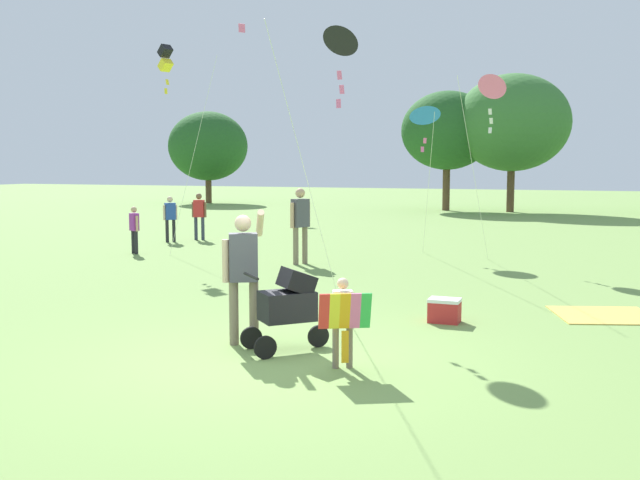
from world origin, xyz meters
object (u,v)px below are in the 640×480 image
(child_with_butterfly_kite, at_px, (343,315))
(person_kid_running, at_px, (300,220))
(kite_adult_black, at_px, (340,44))
(kite_green_novelty, at_px, (166,60))
(kite_orange_delta, at_px, (425,116))
(picnic_blanket, at_px, (605,315))
(person_adult_flyer, at_px, (243,267))
(kite_blue_high, at_px, (492,88))
(person_red_shirt, at_px, (199,213))
(person_couple_left, at_px, (134,226))
(cooler_box, at_px, (444,310))
(stroller, at_px, (289,302))
(person_back_turned, at_px, (170,215))

(child_with_butterfly_kite, relative_size, person_kid_running, 0.59)
(person_kid_running, bearing_deg, kite_adult_black, -60.09)
(person_kid_running, bearing_deg, kite_green_novelty, 175.17)
(kite_orange_delta, distance_m, picnic_blanket, 8.79)
(child_with_butterfly_kite, xyz_separation_m, person_kid_running, (-3.72, 7.72, 0.42))
(person_adult_flyer, distance_m, kite_blue_high, 10.11)
(person_adult_flyer, xyz_separation_m, kite_adult_black, (0.30, 2.81, 3.17))
(child_with_butterfly_kite, xyz_separation_m, kite_adult_black, (-1.25, 3.42, 3.55))
(child_with_butterfly_kite, relative_size, person_adult_flyer, 0.59)
(person_red_shirt, distance_m, person_kid_running, 6.27)
(kite_blue_high, xyz_separation_m, person_red_shirt, (-8.86, 1.51, -3.24))
(person_adult_flyer, xyz_separation_m, person_red_shirt, (-7.11, 10.98, -0.16))
(kite_green_novelty, xyz_separation_m, person_red_shirt, (-1.23, 3.56, -4.02))
(person_red_shirt, bearing_deg, picnic_blanket, -33.11)
(person_kid_running, bearing_deg, kite_blue_high, 31.00)
(child_with_butterfly_kite, height_order, kite_blue_high, kite_blue_high)
(person_couple_left, xyz_separation_m, cooler_box, (9.04, -5.19, -0.54))
(kite_blue_high, height_order, person_couple_left, kite_blue_high)
(kite_adult_black, bearing_deg, person_kid_running, 119.91)
(person_adult_flyer, xyz_separation_m, stroller, (0.66, -0.09, -0.39))
(person_adult_flyer, bearing_deg, kite_orange_delta, 90.14)
(stroller, bearing_deg, kite_adult_black, 97.08)
(person_adult_flyer, bearing_deg, kite_adult_black, 83.88)
(person_back_turned, relative_size, cooler_box, 3.01)
(kite_adult_black, relative_size, person_couple_left, 3.66)
(stroller, height_order, cooler_box, stroller)
(picnic_blanket, bearing_deg, kite_adult_black, -170.08)
(kite_blue_high, xyz_separation_m, picnic_blanket, (2.58, -5.95, -4.07))
(child_with_butterfly_kite, height_order, person_adult_flyer, person_adult_flyer)
(kite_orange_delta, bearing_deg, stroller, -86.21)
(person_red_shirt, relative_size, person_couple_left, 1.17)
(kite_orange_delta, distance_m, kite_blue_high, 2.04)
(picnic_blanket, bearing_deg, child_with_butterfly_kite, -124.04)
(person_adult_flyer, height_order, kite_orange_delta, kite_orange_delta)
(kite_adult_black, xyz_separation_m, person_red_shirt, (-7.41, 8.17, -3.33))
(kite_green_novelty, bearing_deg, cooler_box, -33.14)
(child_with_butterfly_kite, height_order, kite_green_novelty, kite_green_novelty)
(person_couple_left, relative_size, person_kid_running, 0.70)
(person_red_shirt, relative_size, cooler_box, 3.16)
(person_adult_flyer, distance_m, person_back_turned, 12.66)
(person_couple_left, relative_size, person_back_turned, 0.90)
(person_couple_left, relative_size, picnic_blanket, 0.84)
(person_red_shirt, xyz_separation_m, cooler_box, (9.25, -8.79, -0.66))
(kite_adult_black, distance_m, person_back_turned, 11.28)
(kite_adult_black, xyz_separation_m, person_back_turned, (-7.89, 7.32, -3.37))
(person_adult_flyer, height_order, stroller, person_adult_flyer)
(kite_adult_black, height_order, kite_orange_delta, kite_adult_black)
(person_back_turned, bearing_deg, person_couple_left, -75.88)
(person_red_shirt, height_order, person_back_turned, person_red_shirt)
(person_kid_running, relative_size, picnic_blanket, 1.21)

